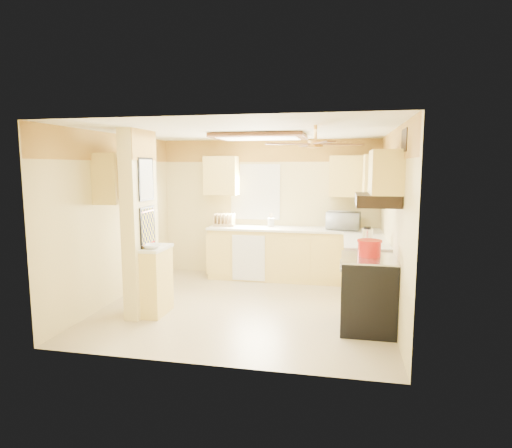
% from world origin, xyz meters
% --- Properties ---
extents(floor, '(4.00, 4.00, 0.00)m').
position_xyz_m(floor, '(0.00, 0.00, 0.00)').
color(floor, tan).
rests_on(floor, ground).
extents(ceiling, '(4.00, 4.00, 0.00)m').
position_xyz_m(ceiling, '(0.00, 0.00, 2.50)').
color(ceiling, white).
rests_on(ceiling, wall_back).
extents(wall_back, '(4.00, 0.00, 4.00)m').
position_xyz_m(wall_back, '(0.00, 1.90, 1.25)').
color(wall_back, beige).
rests_on(wall_back, floor).
extents(wall_front, '(4.00, 0.00, 4.00)m').
position_xyz_m(wall_front, '(0.00, -1.90, 1.25)').
color(wall_front, beige).
rests_on(wall_front, floor).
extents(wall_left, '(0.00, 3.80, 3.80)m').
position_xyz_m(wall_left, '(-2.00, 0.00, 1.25)').
color(wall_left, beige).
rests_on(wall_left, floor).
extents(wall_right, '(0.00, 3.80, 3.80)m').
position_xyz_m(wall_right, '(2.00, 0.00, 1.25)').
color(wall_right, beige).
rests_on(wall_right, floor).
extents(wallpaper_border, '(4.00, 0.02, 0.40)m').
position_xyz_m(wallpaper_border, '(0.00, 1.88, 2.30)').
color(wallpaper_border, '#F3BF47').
rests_on(wallpaper_border, wall_back).
extents(partition_column, '(0.20, 0.70, 2.50)m').
position_xyz_m(partition_column, '(-1.35, -0.55, 1.25)').
color(partition_column, beige).
rests_on(partition_column, floor).
extents(partition_ledge, '(0.25, 0.55, 0.90)m').
position_xyz_m(partition_ledge, '(-1.13, -0.55, 0.45)').
color(partition_ledge, '#F8D571').
rests_on(partition_ledge, floor).
extents(ledge_top, '(0.28, 0.58, 0.04)m').
position_xyz_m(ledge_top, '(-1.13, -0.55, 0.92)').
color(ledge_top, silver).
rests_on(ledge_top, partition_ledge).
extents(lower_cabinets_back, '(3.00, 0.60, 0.90)m').
position_xyz_m(lower_cabinets_back, '(0.50, 1.60, 0.45)').
color(lower_cabinets_back, '#F8D571').
rests_on(lower_cabinets_back, floor).
extents(lower_cabinets_right, '(0.60, 1.40, 0.90)m').
position_xyz_m(lower_cabinets_right, '(1.70, 0.60, 0.45)').
color(lower_cabinets_right, '#F8D571').
rests_on(lower_cabinets_right, floor).
extents(countertop_back, '(3.04, 0.64, 0.04)m').
position_xyz_m(countertop_back, '(0.50, 1.59, 0.92)').
color(countertop_back, silver).
rests_on(countertop_back, lower_cabinets_back).
extents(countertop_right, '(0.64, 1.44, 0.04)m').
position_xyz_m(countertop_right, '(1.69, 0.60, 0.92)').
color(countertop_right, silver).
rests_on(countertop_right, lower_cabinets_right).
extents(dishwasher_panel, '(0.58, 0.02, 0.80)m').
position_xyz_m(dishwasher_panel, '(-0.25, 1.29, 0.43)').
color(dishwasher_panel, white).
rests_on(dishwasher_panel, lower_cabinets_back).
extents(window, '(0.92, 0.02, 1.02)m').
position_xyz_m(window, '(-0.25, 1.89, 1.55)').
color(window, white).
rests_on(window, wall_back).
extents(upper_cab_back_left, '(0.60, 0.35, 0.70)m').
position_xyz_m(upper_cab_back_left, '(-0.85, 1.72, 1.85)').
color(upper_cab_back_left, '#F8D571').
rests_on(upper_cab_back_left, wall_back).
extents(upper_cab_back_right, '(0.90, 0.35, 0.70)m').
position_xyz_m(upper_cab_back_right, '(1.55, 1.72, 1.85)').
color(upper_cab_back_right, '#F8D571').
rests_on(upper_cab_back_right, wall_back).
extents(upper_cab_right, '(0.35, 1.00, 0.70)m').
position_xyz_m(upper_cab_right, '(1.82, 1.25, 1.85)').
color(upper_cab_right, '#F8D571').
rests_on(upper_cab_right, wall_right).
extents(upper_cab_left_wall, '(0.35, 0.75, 0.70)m').
position_xyz_m(upper_cab_left_wall, '(-1.82, -0.25, 1.85)').
color(upper_cab_left_wall, '#F8D571').
rests_on(upper_cab_left_wall, wall_left).
extents(upper_cab_over_stove, '(0.35, 0.76, 0.52)m').
position_xyz_m(upper_cab_over_stove, '(1.82, -0.55, 1.95)').
color(upper_cab_over_stove, '#F8D571').
rests_on(upper_cab_over_stove, wall_right).
extents(stove, '(0.68, 0.77, 0.92)m').
position_xyz_m(stove, '(1.67, -0.55, 0.46)').
color(stove, black).
rests_on(stove, floor).
extents(range_hood, '(0.50, 0.76, 0.14)m').
position_xyz_m(range_hood, '(1.74, -0.55, 1.62)').
color(range_hood, black).
rests_on(range_hood, upper_cab_over_stove).
extents(poster_menu, '(0.02, 0.42, 0.57)m').
position_xyz_m(poster_menu, '(-1.24, -0.55, 1.85)').
color(poster_menu, black).
rests_on(poster_menu, partition_column).
extents(poster_nashville, '(0.02, 0.42, 0.57)m').
position_xyz_m(poster_nashville, '(-1.24, -0.55, 1.20)').
color(poster_nashville, black).
rests_on(poster_nashville, partition_column).
extents(ceiling_light_panel, '(1.35, 0.95, 0.06)m').
position_xyz_m(ceiling_light_panel, '(0.10, 0.50, 2.46)').
color(ceiling_light_panel, brown).
rests_on(ceiling_light_panel, ceiling).
extents(ceiling_fan, '(1.15, 1.15, 0.26)m').
position_xyz_m(ceiling_fan, '(1.00, -0.70, 2.29)').
color(ceiling_fan, gold).
rests_on(ceiling_fan, ceiling).
extents(vent_grate, '(0.02, 0.40, 0.25)m').
position_xyz_m(vent_grate, '(1.98, -0.90, 2.30)').
color(vent_grate, black).
rests_on(vent_grate, wall_right).
extents(microwave, '(0.60, 0.45, 0.31)m').
position_xyz_m(microwave, '(1.36, 1.60, 1.09)').
color(microwave, white).
rests_on(microwave, countertop_back).
extents(bowl, '(0.26, 0.26, 0.06)m').
position_xyz_m(bowl, '(-1.13, -0.67, 0.97)').
color(bowl, white).
rests_on(bowl, ledge_top).
extents(dutch_oven, '(0.30, 0.30, 0.20)m').
position_xyz_m(dutch_oven, '(1.68, -0.47, 1.02)').
color(dutch_oven, red).
rests_on(dutch_oven, stove).
extents(kettle, '(0.15, 0.15, 0.23)m').
position_xyz_m(kettle, '(1.69, 0.31, 1.05)').
color(kettle, silver).
rests_on(kettle, countertop_right).
extents(dish_rack, '(0.41, 0.32, 0.22)m').
position_xyz_m(dish_rack, '(-0.78, 1.63, 1.02)').
color(dish_rack, '#D6B67B').
rests_on(dish_rack, countertop_back).
extents(utensil_crock, '(0.12, 0.12, 0.24)m').
position_xyz_m(utensil_crock, '(0.08, 1.70, 1.02)').
color(utensil_crock, white).
rests_on(utensil_crock, countertop_back).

